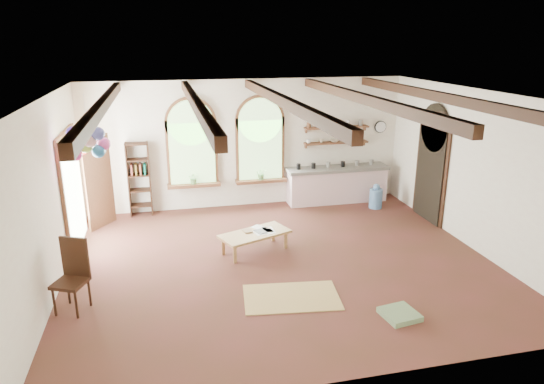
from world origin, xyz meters
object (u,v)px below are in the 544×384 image
object	(u,v)px
side_chair	(72,291)
kitchen_counter	(337,184)
balloon_cluster	(88,142)
coffee_table	(255,235)

from	to	relation	value
side_chair	kitchen_counter	bearing A→B (deg)	34.86
balloon_cluster	coffee_table	bearing A→B (deg)	-6.33
kitchen_counter	coffee_table	world-z (taller)	kitchen_counter
side_chair	balloon_cluster	distance (m)	2.74
coffee_table	side_chair	world-z (taller)	side_chair
kitchen_counter	side_chair	bearing A→B (deg)	-145.14
kitchen_counter	side_chair	distance (m)	7.24
kitchen_counter	side_chair	xyz separation A→B (m)	(-5.94, -4.14, -0.14)
coffee_table	balloon_cluster	bearing A→B (deg)	173.67
side_chair	balloon_cluster	size ratio (longest dim) A/B	1.02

